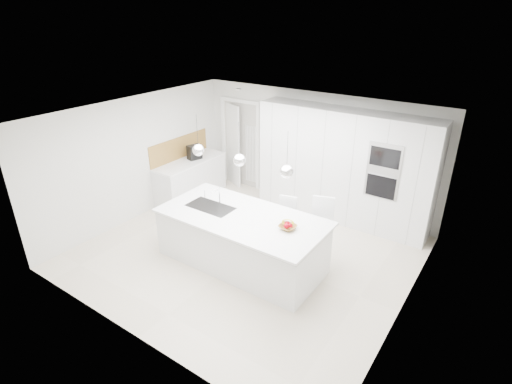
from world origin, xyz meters
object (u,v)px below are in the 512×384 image
Objects in this scene: bar_stool_right at (318,231)px; espresso_machine at (194,152)px; fruit_bowl at (288,227)px; island_base at (241,241)px; bar_stool_left at (284,224)px.

espresso_machine is at bearing 146.23° from bar_stool_right.
island_base is at bearing -173.42° from fruit_bowl.
island_base is 2.77× the size of bar_stool_left.
fruit_bowl is at bearing -126.08° from bar_stool_right.
espresso_machine is 0.28× the size of bar_stool_right.
espresso_machine is (-3.38, 1.56, 0.13)m from fruit_bowl.
espresso_machine is (-2.53, 1.66, 0.63)m from island_base.
bar_stool_left reaches higher than island_base.
fruit_bowl is 0.80m from bar_stool_right.
fruit_bowl is 3.72m from espresso_machine.
fruit_bowl is at bearing 6.58° from island_base.
fruit_bowl is 0.83× the size of espresso_machine.
fruit_bowl is 0.27× the size of bar_stool_left.
island_base is 1.32m from bar_stool_right.
island_base is at bearing -163.04° from bar_stool_right.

